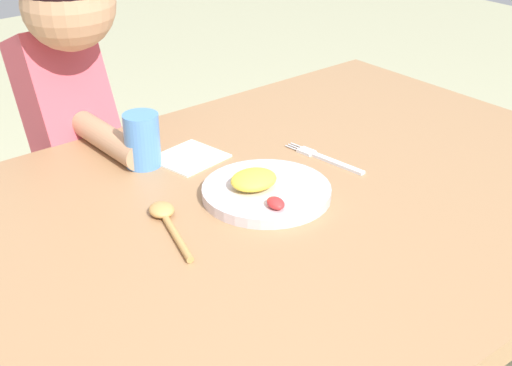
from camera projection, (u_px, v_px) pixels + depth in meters
dining_table at (277, 235)px, 1.33m from camera, size 1.41×0.96×0.66m
plate at (263, 191)px, 1.31m from camera, size 0.23×0.23×0.05m
fork at (325, 158)px, 1.45m from camera, size 0.04×0.19×0.01m
spoon at (166, 218)px, 1.23m from camera, size 0.08×0.19×0.02m
drinking_cup at (142, 140)px, 1.41m from camera, size 0.07×0.07×0.11m
person at (72, 148)px, 1.64m from camera, size 0.19×0.42×1.04m
napkin at (189, 158)px, 1.46m from camera, size 0.14×0.14×0.00m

